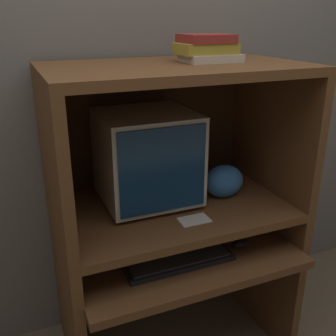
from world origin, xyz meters
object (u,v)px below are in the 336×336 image
keyboard (179,261)px  book_stack (207,48)px  mouse (239,244)px  snack_bag (224,181)px  crt_monitor (147,157)px

keyboard → book_stack: book_stack is taller
keyboard → mouse: 0.30m
snack_bag → book_stack: bearing=164.5°
mouse → book_stack: (-0.09, 0.19, 0.82)m
mouse → snack_bag: 0.29m
crt_monitor → book_stack: (0.24, -0.06, 0.45)m
snack_bag → book_stack: book_stack is taller
mouse → snack_bag: snack_bag is taller
mouse → crt_monitor: bearing=142.4°
book_stack → mouse: bearing=-64.5°
keyboard → book_stack: (0.20, 0.20, 0.82)m
crt_monitor → book_stack: book_stack is taller
crt_monitor → keyboard: (0.04, -0.27, -0.37)m
keyboard → mouse: mouse is taller
keyboard → snack_bag: bearing=30.2°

